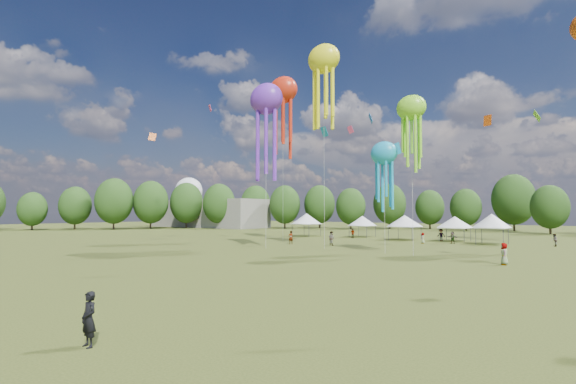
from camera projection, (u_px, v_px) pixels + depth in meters
The scene contains 10 objects.
ground at pixel (64, 297), 21.73m from camera, with size 300.00×300.00×0.00m, color #384416.
observer_main at pixel (89, 319), 13.65m from camera, with size 0.66×0.44×1.82m, color black.
spectator_near at pixel (331, 238), 55.16m from camera, with size 0.91×0.71×1.88m, color gray.
spectators_far at pixel (438, 238), 56.41m from camera, with size 30.14×26.31×1.90m.
festival_tents at pixel (394, 221), 67.24m from camera, with size 36.46×9.42×4.23m.
show_kites at pixel (376, 92), 53.56m from camera, with size 43.86×28.24×29.88m.
small_kites at pixel (383, 24), 57.40m from camera, with size 75.07×52.72×43.85m.
treeline at pixel (420, 200), 73.63m from camera, with size 201.57×95.24×13.43m.
hangar at pixel (207, 214), 122.86m from camera, with size 40.00×12.00×8.00m, color gray.
radome at pixel (189, 195), 137.71m from camera, with size 9.00×9.00×16.00m.
Camera 1 is at (22.83, -10.04, 4.45)m, focal length 25.76 mm.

